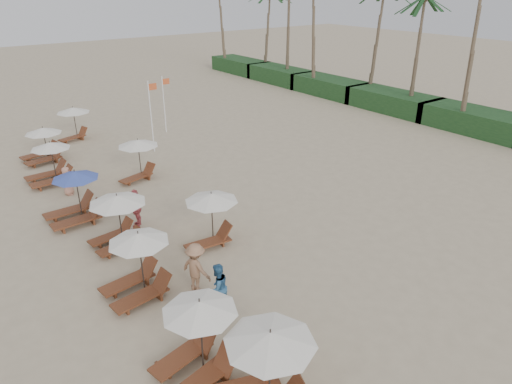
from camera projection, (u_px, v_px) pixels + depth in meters
ground at (331, 285)px, 16.80m from camera, size 160.00×160.00×0.00m
shrub_hedge at (393, 101)px, 38.97m from camera, size 3.20×53.00×1.60m
lounger_station_0 at (264, 367)px, 11.61m from camera, size 2.61×2.40×2.28m
lounger_station_1 at (194, 342)px, 12.57m from camera, size 2.55×2.18×2.40m
lounger_station_2 at (135, 268)px, 15.86m from camera, size 2.56×2.11×2.39m
lounger_station_3 at (115, 219)px, 18.81m from camera, size 2.53×2.34×2.26m
lounger_station_4 at (72, 201)px, 20.89m from camera, size 2.66×2.09×2.39m
lounger_station_5 at (48, 165)px, 24.94m from camera, size 2.62×2.08×2.25m
lounger_station_6 at (41, 146)px, 27.94m from camera, size 2.68×2.28×2.07m
inland_station_0 at (210, 215)px, 18.86m from camera, size 2.69×2.24×2.22m
inland_station_1 at (137, 156)px, 25.19m from camera, size 2.69×2.24×2.22m
inland_station_2 at (72, 120)px, 31.57m from camera, size 2.64×2.24×2.22m
beachgoer_mid_a at (218, 287)px, 15.25m from camera, size 0.92×0.75×1.73m
beachgoer_mid_b at (196, 268)px, 16.13m from camera, size 1.05×1.38×1.90m
beachgoer_far_a at (137, 208)px, 20.48m from camera, size 0.98×1.12×1.81m
beachgoer_far_b at (67, 181)px, 23.63m from camera, size 0.70×0.86×1.52m
flag_pole_near at (151, 113)px, 28.88m from camera, size 0.59×0.08×4.57m
flag_pole_far at (164, 101)px, 32.85m from camera, size 0.60×0.08×4.06m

